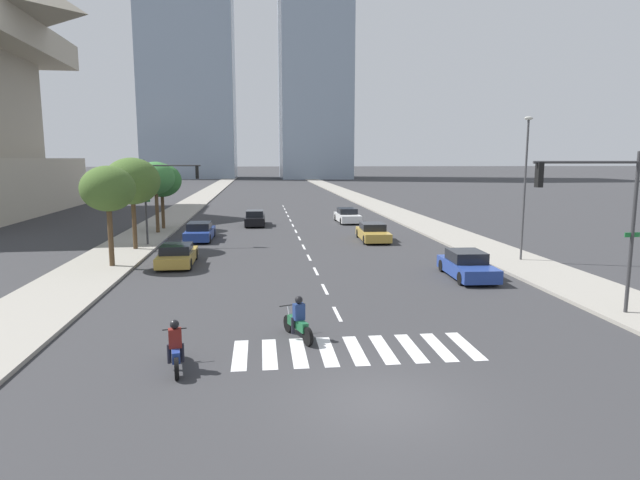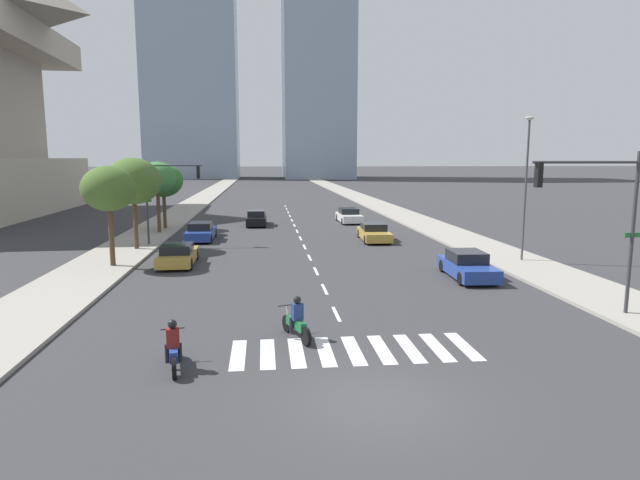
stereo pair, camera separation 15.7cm
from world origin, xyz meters
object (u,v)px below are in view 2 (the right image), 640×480
motorcycle_lead (296,322)px  street_tree_fourth (163,181)px  street_tree_nearest (109,189)px  sedan_blue_1 (467,266)px  traffic_signal_far (167,187)px  motorcycle_trailing (173,349)px  sedan_gold_4 (178,255)px  sedan_black_3 (256,218)px  sedan_white_2 (349,216)px  street_tree_second (133,181)px  sedan_blue_5 (201,232)px  traffic_signal_near (598,205)px  street_tree_third (157,178)px  sedan_gold_0 (374,233)px  street_lamp_east (526,179)px

motorcycle_lead → street_tree_fourth: (-9.33, 28.77, 3.58)m
motorcycle_lead → street_tree_nearest: 16.23m
motorcycle_lead → sedan_blue_1: size_ratio=0.45×
traffic_signal_far → street_tree_fourth: 8.75m
motorcycle_trailing → sedan_gold_4: motorcycle_trailing is taller
sedan_blue_1 → traffic_signal_far: traffic_signal_far is taller
motorcycle_trailing → sedan_gold_4: 15.66m
sedan_blue_1 → sedan_black_3: bearing=-152.0°
sedan_black_3 → sedan_white_2: bearing=-80.4°
motorcycle_trailing → street_tree_nearest: (-5.68, 14.96, 3.76)m
sedan_white_2 → street_tree_second: 21.86m
street_tree_nearest → street_tree_fourth: street_tree_nearest is taller
sedan_white_2 → sedan_gold_4: sedan_white_2 is taller
sedan_gold_4 → street_tree_nearest: size_ratio=0.83×
sedan_blue_5 → traffic_signal_near: (16.85, -21.41, 3.69)m
sedan_blue_1 → street_tree_third: 26.03m
sedan_gold_0 → street_tree_third: street_tree_third is taller
street_tree_third → street_tree_fourth: bearing=90.0°
street_lamp_east → street_tree_nearest: 23.23m
sedan_black_3 → street_tree_nearest: size_ratio=0.87×
sedan_black_3 → street_lamp_east: 25.01m
sedan_gold_0 → sedan_white_2: 11.31m
sedan_gold_0 → sedan_black_3: sedan_black_3 is taller
street_tree_nearest → street_tree_third: bearing=90.0°
sedan_white_2 → street_tree_second: size_ratio=0.78×
sedan_black_3 → sedan_gold_4: (-4.23, -17.80, -0.07)m
sedan_black_3 → sedan_gold_4: bearing=167.7°
traffic_signal_near → street_lamp_east: (2.68, 10.73, 0.54)m
sedan_gold_4 → traffic_signal_far: 7.94m
sedan_blue_1 → street_tree_second: size_ratio=0.78×
sedan_gold_0 → sedan_blue_1: sedan_blue_1 is taller
street_tree_third → motorcycle_lead: bearing=-70.4°
sedan_black_3 → traffic_signal_far: 12.82m
traffic_signal_far → street_tree_second: 2.61m
sedan_gold_0 → sedan_gold_4: 15.10m
motorcycle_trailing → sedan_black_3: motorcycle_trailing is taller
sedan_blue_1 → street_tree_second: 21.42m
sedan_blue_5 → traffic_signal_near: traffic_signal_near is taller
sedan_white_2 → street_lamp_east: size_ratio=0.57×
sedan_blue_5 → traffic_signal_far: bearing=142.8°
traffic_signal_far → street_tree_nearest: traffic_signal_far is taller
sedan_blue_1 → sedan_white_2: 24.12m
street_tree_third → street_tree_fourth: size_ratio=1.03×
traffic_signal_far → street_lamp_east: 22.98m
sedan_white_2 → street_tree_third: bearing=-70.7°
sedan_gold_4 → street_tree_second: bearing=33.3°
sedan_white_2 → street_lamp_east: (6.89, -20.42, 4.22)m
traffic_signal_near → street_tree_nearest: (-20.54, 11.53, 0.04)m
sedan_white_2 → sedan_blue_5: bearing=-53.7°
traffic_signal_near → motorcycle_lead: bearing=6.1°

